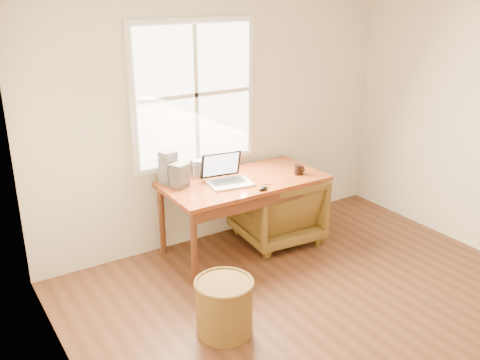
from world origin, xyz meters
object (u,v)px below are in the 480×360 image
Objects in this scene: coffee_mug at (299,170)px; cd_stack_a at (168,168)px; laptop at (230,171)px; wicker_stool at (224,307)px; desk at (244,181)px; armchair at (276,207)px.

coffee_mug is 1.29m from cd_stack_a.
laptop is 0.61m from cd_stack_a.
desk is at bearing 51.18° from wicker_stool.
armchair is 2.11× the size of laptop.
laptop is (-0.19, -0.05, 0.16)m from desk.
desk is at bearing -28.97° from cd_stack_a.
laptop reaches higher than cd_stack_a.
armchair is 1.21m from cd_stack_a.
wicker_stool is at bearing -139.53° from coffee_mug.
cd_stack_a reaches higher than desk.
laptop is at bearing 9.72° from armchair.
armchair is at bearing 135.88° from coffee_mug.
armchair is 0.48m from coffee_mug.
coffee_mug reaches higher than wicker_stool.
armchair is 1.69m from wicker_stool.
cd_stack_a is (-0.45, 0.41, -0.01)m from laptop.
laptop is (-0.59, -0.05, 0.52)m from armchair.
laptop is at bearing -164.27° from desk.
laptop is at bearing 178.25° from coffee_mug.
desk is 0.75m from cd_stack_a.
coffee_mug reaches higher than armchair.
cd_stack_a reaches higher than armchair.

